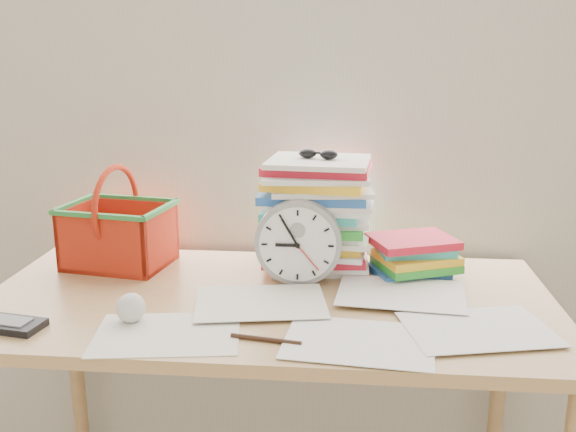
# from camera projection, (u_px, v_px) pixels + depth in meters

# --- Properties ---
(curtain) EXTENTS (2.40, 0.01, 2.50)m
(curtain) POSITION_uv_depth(u_px,v_px,m) (283.00, 63.00, 1.80)
(curtain) COLOR beige
(curtain) RESTS_ON room_shell
(desk) EXTENTS (1.40, 0.70, 0.75)m
(desk) POSITION_uv_depth(u_px,v_px,m) (268.00, 325.00, 1.59)
(desk) COLOR #AB8350
(desk) RESTS_ON ground
(paper_stack) EXTENTS (0.31, 0.26, 0.31)m
(paper_stack) POSITION_uv_depth(u_px,v_px,m) (317.00, 214.00, 1.75)
(paper_stack) COLOR white
(paper_stack) RESTS_ON desk
(clock) EXTENTS (0.22, 0.04, 0.22)m
(clock) POSITION_uv_depth(u_px,v_px,m) (298.00, 242.00, 1.64)
(clock) COLOR gray
(clock) RESTS_ON desk
(sunglasses) EXTENTS (0.14, 0.13, 0.03)m
(sunglasses) POSITION_uv_depth(u_px,v_px,m) (318.00, 154.00, 1.70)
(sunglasses) COLOR black
(sunglasses) RESTS_ON paper_stack
(book_stack) EXTENTS (0.29, 0.25, 0.10)m
(book_stack) POSITION_uv_depth(u_px,v_px,m) (411.00, 256.00, 1.72)
(book_stack) COLOR white
(book_stack) RESTS_ON desk
(basket) EXTENTS (0.31, 0.26, 0.28)m
(basket) POSITION_uv_depth(u_px,v_px,m) (117.00, 217.00, 1.77)
(basket) COLOR red
(basket) RESTS_ON desk
(crumpled_ball) EXTENTS (0.07, 0.07, 0.07)m
(crumpled_ball) POSITION_uv_depth(u_px,v_px,m) (131.00, 308.00, 1.43)
(crumpled_ball) COLOR silver
(crumpled_ball) RESTS_ON desk
(pen) EXTENTS (0.15, 0.04, 0.01)m
(pen) POSITION_uv_depth(u_px,v_px,m) (266.00, 339.00, 1.33)
(pen) COLOR black
(pen) RESTS_ON desk
(calculator) EXTENTS (0.17, 0.10, 0.02)m
(calculator) POSITION_uv_depth(u_px,v_px,m) (6.00, 324.00, 1.40)
(calculator) COLOR black
(calculator) RESTS_ON desk
(scattered_papers) EXTENTS (1.26, 0.42, 0.02)m
(scattered_papers) POSITION_uv_depth(u_px,v_px,m) (268.00, 295.00, 1.57)
(scattered_papers) COLOR white
(scattered_papers) RESTS_ON desk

